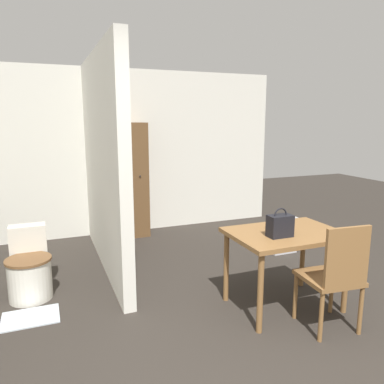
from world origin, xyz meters
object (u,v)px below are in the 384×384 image
Objects in this scene: dining_table at (286,241)px; toilet at (29,270)px; space_heater at (283,235)px; wooden_chair at (335,274)px; handbag at (280,226)px; wooden_cabinet at (126,181)px.

toilet is (-2.24, 1.12, -0.37)m from dining_table.
dining_table is at bearing -124.89° from space_heater.
toilet is at bearing 150.84° from wooden_chair.
handbag reaches higher than dining_table.
wooden_cabinet is (1.33, 1.63, 0.58)m from toilet.
wooden_cabinet reaches higher than handbag.
wooden_chair is 3.44m from wooden_cabinet.
dining_table is 0.54m from wooden_chair.
handbag is at bearing -145.33° from dining_table.
handbag is (2.10, -1.22, 0.56)m from toilet.
handbag is (-0.27, 0.41, 0.33)m from wooden_chair.
wooden_chair reaches higher than dining_table.
wooden_cabinet reaches higher than space_heater.
dining_table is 1.50× the size of toilet.
toilet is at bearing 149.89° from handbag.
toilet is 2.62× the size of handbag.
wooden_cabinet is 2.40m from space_heater.
wooden_cabinet is at bearing 50.78° from toilet.
dining_table is 1.09× the size of wooden_chair.
wooden_chair reaches higher than space_heater.
wooden_cabinet is at bearing 105.00° from handbag.
handbag reaches higher than space_heater.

